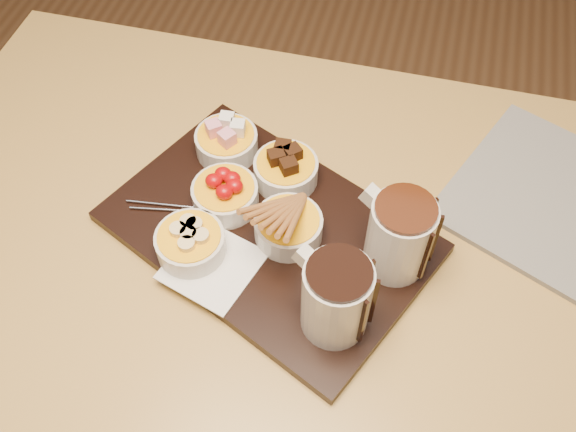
% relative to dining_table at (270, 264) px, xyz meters
% --- Properties ---
extents(ground, '(5.00, 5.00, 0.00)m').
position_rel_dining_table_xyz_m(ground, '(0.00, 0.00, -0.65)').
color(ground, brown).
rests_on(ground, ground).
extents(dining_table, '(1.20, 0.80, 0.75)m').
position_rel_dining_table_xyz_m(dining_table, '(0.00, 0.00, 0.00)').
color(dining_table, '#B78F44').
rests_on(dining_table, ground).
extents(serving_board, '(0.54, 0.47, 0.02)m').
position_rel_dining_table_xyz_m(serving_board, '(0.00, -0.01, 0.11)').
color(serving_board, black).
rests_on(serving_board, dining_table).
extents(napkin, '(0.15, 0.15, 0.00)m').
position_rel_dining_table_xyz_m(napkin, '(-0.06, -0.09, 0.12)').
color(napkin, white).
rests_on(napkin, serving_board).
extents(bowl_marshmallows, '(0.10, 0.10, 0.04)m').
position_rel_dining_table_xyz_m(bowl_marshmallows, '(-0.10, 0.12, 0.14)').
color(bowl_marshmallows, beige).
rests_on(bowl_marshmallows, serving_board).
extents(bowl_cake, '(0.10, 0.10, 0.04)m').
position_rel_dining_table_xyz_m(bowl_cake, '(0.00, 0.09, 0.14)').
color(bowl_cake, beige).
rests_on(bowl_cake, serving_board).
extents(bowl_strawberries, '(0.10, 0.10, 0.04)m').
position_rel_dining_table_xyz_m(bowl_strawberries, '(-0.07, 0.02, 0.14)').
color(bowl_strawberries, beige).
rests_on(bowl_strawberries, serving_board).
extents(bowl_biscotti, '(0.10, 0.10, 0.04)m').
position_rel_dining_table_xyz_m(bowl_biscotti, '(0.03, -0.01, 0.14)').
color(bowl_biscotti, beige).
rests_on(bowl_biscotti, serving_board).
extents(bowl_bananas, '(0.10, 0.10, 0.04)m').
position_rel_dining_table_xyz_m(bowl_bananas, '(-0.09, -0.07, 0.14)').
color(bowl_bananas, beige).
rests_on(bowl_bananas, serving_board).
extents(pitcher_dark_chocolate, '(0.12, 0.12, 0.12)m').
position_rel_dining_table_xyz_m(pitcher_dark_chocolate, '(0.13, -0.13, 0.18)').
color(pitcher_dark_chocolate, silver).
rests_on(pitcher_dark_chocolate, serving_board).
extents(pitcher_milk_chocolate, '(0.12, 0.12, 0.12)m').
position_rel_dining_table_xyz_m(pitcher_milk_chocolate, '(0.19, -0.02, 0.18)').
color(pitcher_milk_chocolate, silver).
rests_on(pitcher_milk_chocolate, serving_board).
extents(fondue_skewers, '(0.06, 0.26, 0.01)m').
position_rel_dining_table_xyz_m(fondue_skewers, '(-0.09, 0.00, 0.12)').
color(fondue_skewers, silver).
rests_on(fondue_skewers, serving_board).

